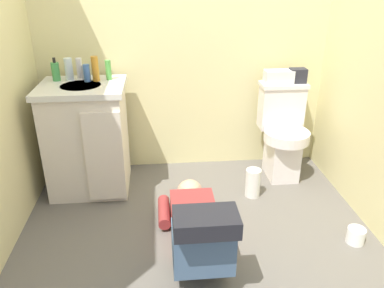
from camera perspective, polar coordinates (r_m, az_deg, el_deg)
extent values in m
cube|color=#615B54|center=(2.46, 0.96, -14.98)|extent=(2.77, 3.19, 0.04)
cube|color=beige|center=(3.05, -1.29, 18.02)|extent=(2.43, 0.08, 2.40)
cube|color=silver|center=(3.16, 13.29, -1.58)|extent=(0.22, 0.30, 0.38)
cylinder|color=silver|center=(3.03, 13.97, 1.15)|extent=(0.35, 0.35, 0.08)
cube|color=silver|center=(3.14, 13.21, 5.38)|extent=(0.34, 0.17, 0.34)
cube|color=silver|center=(3.08, 13.54, 8.62)|extent=(0.36, 0.19, 0.03)
cube|color=beige|center=(2.94, -15.31, 0.50)|extent=(0.56, 0.48, 0.78)
cube|color=silver|center=(2.81, -16.24, 8.16)|extent=(0.60, 0.52, 0.04)
cylinder|color=silver|center=(2.79, -16.30, 7.94)|extent=(0.28, 0.28, 0.05)
cube|color=beige|center=(2.70, -12.95, -1.96)|extent=(0.26, 0.03, 0.66)
cylinder|color=silver|center=(2.92, -15.94, 10.25)|extent=(0.02, 0.02, 0.10)
cube|color=maroon|center=(2.49, 0.35, -11.48)|extent=(0.29, 0.52, 0.17)
sphere|color=tan|center=(2.75, -0.33, -7.28)|extent=(0.19, 0.19, 0.19)
cube|color=#445D79|center=(2.14, 1.34, -15.06)|extent=(0.31, 0.28, 0.20)
cube|color=#445D79|center=(1.96, 1.86, -14.96)|extent=(0.31, 0.12, 0.32)
cube|color=black|center=(1.82, 2.11, -11.60)|extent=(0.31, 0.19, 0.09)
cylinder|color=maroon|center=(2.62, -4.20, -10.06)|extent=(0.08, 0.30, 0.08)
cube|color=silver|center=(3.05, 12.85, 9.80)|extent=(0.22, 0.11, 0.10)
cube|color=#26262D|center=(3.10, 15.53, 9.84)|extent=(0.12, 0.09, 0.11)
cylinder|color=#41974D|center=(2.94, -19.73, 10.14)|extent=(0.06, 0.06, 0.13)
cylinder|color=black|center=(2.93, -19.96, 11.71)|extent=(0.02, 0.02, 0.04)
cylinder|color=silver|center=(2.92, -17.96, 10.60)|extent=(0.06, 0.06, 0.16)
cylinder|color=silver|center=(2.94, -16.50, 10.77)|extent=(0.04, 0.04, 0.15)
cylinder|color=#426DB6|center=(2.85, -15.47, 10.20)|extent=(0.05, 0.05, 0.12)
cylinder|color=orange|center=(2.85, -14.28, 10.85)|extent=(0.05, 0.05, 0.18)
cylinder|color=#50A346|center=(2.87, -12.41, 10.78)|extent=(0.04, 0.04, 0.14)
cylinder|color=white|center=(2.88, 9.10, -5.75)|extent=(0.11, 0.11, 0.22)
cylinder|color=white|center=(2.63, 23.32, -12.48)|extent=(0.11, 0.11, 0.10)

